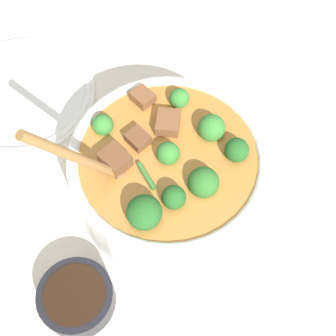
% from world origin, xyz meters
% --- Properties ---
extents(ground_plane, '(4.00, 4.00, 0.00)m').
position_xyz_m(ground_plane, '(0.00, 0.00, 0.00)').
color(ground_plane, silver).
extents(stew_bowl, '(0.27, 0.27, 0.24)m').
position_xyz_m(stew_bowl, '(-0.00, 0.00, 0.06)').
color(stew_bowl, white).
rests_on(stew_bowl, ground_plane).
extents(condiment_bowl, '(0.10, 0.10, 0.04)m').
position_xyz_m(condiment_bowl, '(0.04, 0.20, 0.02)').
color(condiment_bowl, black).
rests_on(condiment_bowl, ground_plane).
extents(empty_plate, '(0.24, 0.24, 0.02)m').
position_xyz_m(empty_plate, '(0.29, -0.06, 0.01)').
color(empty_plate, white).
rests_on(empty_plate, ground_plane).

